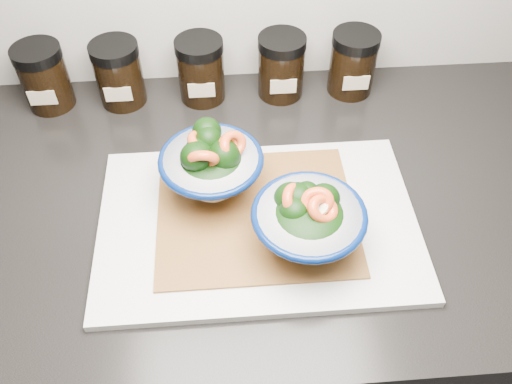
{
  "coord_description": "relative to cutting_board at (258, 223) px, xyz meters",
  "views": [
    {
      "loc": [
        0.03,
        0.91,
        1.51
      ],
      "look_at": [
        0.07,
        1.4,
        0.96
      ],
      "focal_mm": 38.0,
      "sensor_mm": 36.0,
      "label": 1
    }
  ],
  "objects": [
    {
      "name": "spice_jar_a",
      "position": [
        -0.34,
        0.3,
        0.05
      ],
      "size": [
        0.08,
        0.08,
        0.11
      ],
      "color": "black",
      "rests_on": "countertop"
    },
    {
      "name": "spice_jar_e",
      "position": [
        0.19,
        0.3,
        0.05
      ],
      "size": [
        0.08,
        0.08,
        0.11
      ],
      "color": "black",
      "rests_on": "countertop"
    },
    {
      "name": "bowl_left",
      "position": [
        -0.06,
        0.06,
        0.06
      ],
      "size": [
        0.15,
        0.15,
        0.11
      ],
      "rotation": [
        0.0,
        0.0,
        0.38
      ],
      "color": "white",
      "rests_on": "bamboo_mat"
    },
    {
      "name": "spice_jar_c",
      "position": [
        -0.07,
        0.3,
        0.05
      ],
      "size": [
        0.08,
        0.08,
        0.11
      ],
      "color": "black",
      "rests_on": "countertop"
    },
    {
      "name": "cabinet",
      "position": [
        -0.07,
        0.06,
        -0.48
      ],
      "size": [
        3.43,
        0.58,
        0.86
      ],
      "primitive_type": "cube",
      "color": "black",
      "rests_on": "ground"
    },
    {
      "name": "spice_jar_b",
      "position": [
        -0.21,
        0.3,
        0.05
      ],
      "size": [
        0.08,
        0.08,
        0.11
      ],
      "color": "black",
      "rests_on": "countertop"
    },
    {
      "name": "spice_jar_d",
      "position": [
        0.06,
        0.3,
        0.05
      ],
      "size": [
        0.08,
        0.08,
        0.11
      ],
      "color": "black",
      "rests_on": "countertop"
    },
    {
      "name": "countertop",
      "position": [
        -0.07,
        0.06,
        -0.03
      ],
      "size": [
        3.5,
        0.6,
        0.04
      ],
      "primitive_type": "cube",
      "color": "black",
      "rests_on": "cabinet"
    },
    {
      "name": "bamboo_mat",
      "position": [
        -0.0,
        0.01,
        0.01
      ],
      "size": [
        0.28,
        0.24,
        0.0
      ],
      "primitive_type": "cube",
      "color": "#A26A30",
      "rests_on": "cutting_board"
    },
    {
      "name": "cutting_board",
      "position": [
        0.0,
        0.0,
        0.0
      ],
      "size": [
        0.45,
        0.3,
        0.01
      ],
      "primitive_type": "cube",
      "color": "silver",
      "rests_on": "countertop"
    },
    {
      "name": "bowl_right",
      "position": [
        0.06,
        -0.05,
        0.06
      ],
      "size": [
        0.15,
        0.15,
        0.1
      ],
      "rotation": [
        0.0,
        0.0,
        -0.14
      ],
      "color": "white",
      "rests_on": "bamboo_mat"
    }
  ]
}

